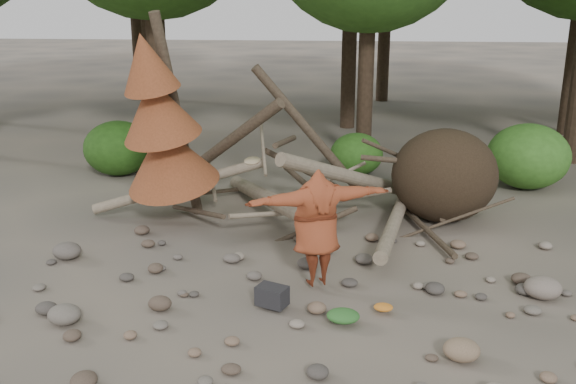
{
  "coord_description": "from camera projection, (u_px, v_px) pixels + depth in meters",
  "views": [
    {
      "loc": [
        0.6,
        -8.85,
        4.61
      ],
      "look_at": [
        -0.41,
        1.5,
        1.4
      ],
      "focal_mm": 40.0,
      "sensor_mm": 36.0,
      "label": 1
    }
  ],
  "objects": [
    {
      "name": "boulder_mid_right",
      "position": [
        543.0,
        288.0,
        10.13
      ],
      "size": [
        0.59,
        0.53,
        0.35
      ],
      "primitive_type": "ellipsoid",
      "color": "gray",
      "rests_on": "ground"
    },
    {
      "name": "dead_conifer",
      "position": [
        162.0,
        126.0,
        12.71
      ],
      "size": [
        2.06,
        2.16,
        4.35
      ],
      "color": "#4C3F30",
      "rests_on": "ground"
    },
    {
      "name": "cloth_orange",
      "position": [
        383.0,
        310.0,
        9.66
      ],
      "size": [
        0.29,
        0.24,
        0.11
      ],
      "primitive_type": "ellipsoid",
      "color": "#C67222",
      "rests_on": "ground"
    },
    {
      "name": "boulder_front_right",
      "position": [
        462.0,
        350.0,
        8.41
      ],
      "size": [
        0.49,
        0.44,
        0.29
      ],
      "primitive_type": "ellipsoid",
      "color": "#866D54",
      "rests_on": "ground"
    },
    {
      "name": "cloth_green",
      "position": [
        343.0,
        319.0,
        9.33
      ],
      "size": [
        0.48,
        0.4,
        0.18
      ],
      "primitive_type": "ellipsoid",
      "color": "#2C6528",
      "rests_on": "ground"
    },
    {
      "name": "frisbee_thrower",
      "position": [
        317.0,
        227.0,
        10.24
      ],
      "size": [
        2.51,
        1.54,
        1.95
      ],
      "color": "brown",
      "rests_on": "ground"
    },
    {
      "name": "boulder_front_left",
      "position": [
        64.0,
        314.0,
        9.34
      ],
      "size": [
        0.49,
        0.44,
        0.29
      ],
      "primitive_type": "ellipsoid",
      "color": "#6A6258",
      "rests_on": "ground"
    },
    {
      "name": "backpack",
      "position": [
        272.0,
        299.0,
        9.79
      ],
      "size": [
        0.54,
        0.46,
        0.31
      ],
      "primitive_type": "cube",
      "rotation": [
        0.0,
        0.0,
        -0.39
      ],
      "color": "black",
      "rests_on": "ground"
    },
    {
      "name": "bush_mid",
      "position": [
        357.0,
        154.0,
        17.01
      ],
      "size": [
        1.4,
        1.4,
        1.12
      ],
      "primitive_type": "ellipsoid",
      "color": "#31671E",
      "rests_on": "ground"
    },
    {
      "name": "bush_left",
      "position": [
        118.0,
        148.0,
        16.98
      ],
      "size": [
        1.8,
        1.8,
        1.44
      ],
      "primitive_type": "ellipsoid",
      "color": "#255115",
      "rests_on": "ground"
    },
    {
      "name": "ground",
      "position": [
        305.0,
        308.0,
        9.83
      ],
      "size": [
        120.0,
        120.0,
        0.0
      ],
      "primitive_type": "plane",
      "color": "#514C44",
      "rests_on": "ground"
    },
    {
      "name": "deadfall_pile",
      "position": [
        416.0,
        177.0,
        13.39
      ],
      "size": [
        8.55,
        5.24,
        3.3
      ],
      "color": "#332619",
      "rests_on": "ground"
    },
    {
      "name": "boulder_mid_left",
      "position": [
        67.0,
        251.0,
        11.64
      ],
      "size": [
        0.52,
        0.46,
        0.31
      ],
      "primitive_type": "ellipsoid",
      "color": "#5B544D",
      "rests_on": "ground"
    },
    {
      "name": "bush_right",
      "position": [
        528.0,
        156.0,
        15.79
      ],
      "size": [
        2.0,
        2.0,
        1.6
      ],
      "primitive_type": "ellipsoid",
      "color": "#3D7A26",
      "rests_on": "ground"
    }
  ]
}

